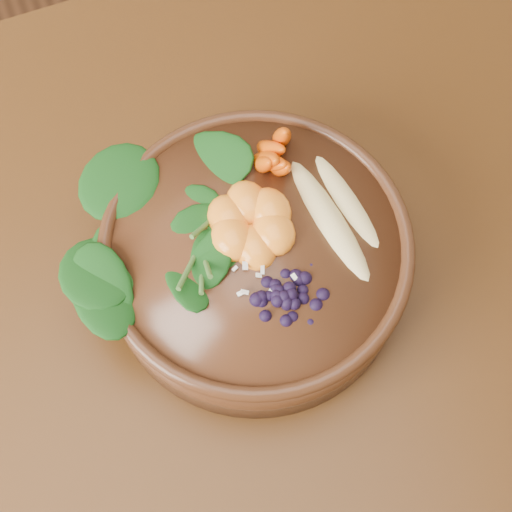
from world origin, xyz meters
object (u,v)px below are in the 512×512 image
dining_table (102,360)px  mandarin_cluster (251,218)px  carrot_cluster (278,134)px  banana_halves (339,203)px  kale_heap (186,193)px  stoneware_bowl (256,260)px  blueberry_pile (285,291)px

dining_table → mandarin_cluster: bearing=4.9°
dining_table → carrot_cluster: bearing=17.8°
banana_halves → kale_heap: bearing=156.5°
kale_heap → banana_halves: kale_heap is taller
dining_table → banana_halves: (0.28, 0.00, 0.19)m
carrot_cluster → banana_halves: size_ratio=0.49×
stoneware_bowl → banana_halves: (0.09, 0.00, 0.06)m
dining_table → mandarin_cluster: (0.20, 0.02, 0.19)m
blueberry_pile → banana_halves: bearing=37.9°
blueberry_pile → dining_table: bearing=161.1°
blueberry_pile → stoneware_bowl: bearing=92.3°
stoneware_bowl → carrot_cluster: (0.06, 0.08, 0.09)m
carrot_cluster → banana_halves: 0.09m
stoneware_bowl → kale_heap: size_ratio=1.53×
banana_halves → blueberry_pile: blueberry_pile is taller
dining_table → kale_heap: (0.15, 0.06, 0.20)m
carrot_cluster → dining_table: bearing=-161.6°
blueberry_pile → carrot_cluster: bearing=69.9°
banana_halves → mandarin_cluster: 0.09m
carrot_cluster → banana_halves: carrot_cluster is taller
kale_heap → carrot_cluster: 0.11m
kale_heap → carrot_cluster: bearing=9.9°
carrot_cluster → blueberry_pile: bearing=-109.5°
dining_table → blueberry_pile: (0.20, -0.07, 0.20)m
stoneware_bowl → carrot_cluster: bearing=55.7°
mandarin_cluster → blueberry_pile: bearing=-89.9°
dining_table → kale_heap: 0.26m
kale_heap → banana_halves: 0.15m
dining_table → stoneware_bowl: stoneware_bowl is taller
stoneware_bowl → kale_heap: 0.10m
carrot_cluster → kale_heap: bearing=-169.5°
dining_table → kale_heap: bearing=23.1°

